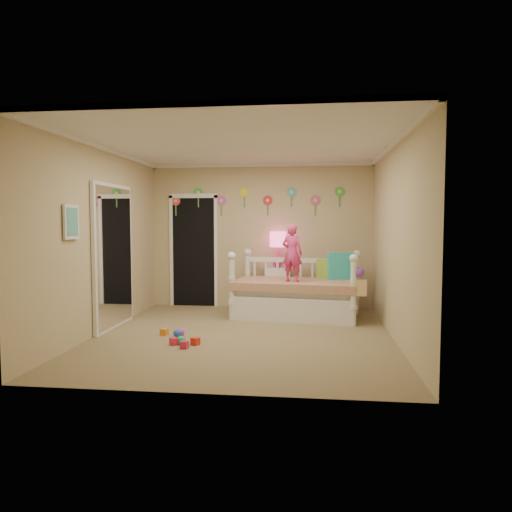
# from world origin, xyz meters

# --- Properties ---
(floor) EXTENTS (4.00, 4.50, 0.01)m
(floor) POSITION_xyz_m (0.00, 0.00, 0.00)
(floor) COLOR #7F684C
(floor) RESTS_ON ground
(ceiling) EXTENTS (4.00, 4.50, 0.01)m
(ceiling) POSITION_xyz_m (0.00, 0.00, 2.60)
(ceiling) COLOR white
(ceiling) RESTS_ON floor
(back_wall) EXTENTS (4.00, 0.01, 2.60)m
(back_wall) POSITION_xyz_m (0.00, 2.25, 1.30)
(back_wall) COLOR tan
(back_wall) RESTS_ON floor
(left_wall) EXTENTS (0.01, 4.50, 2.60)m
(left_wall) POSITION_xyz_m (-2.00, 0.00, 1.30)
(left_wall) COLOR tan
(left_wall) RESTS_ON floor
(right_wall) EXTENTS (0.01, 4.50, 2.60)m
(right_wall) POSITION_xyz_m (2.00, 0.00, 1.30)
(right_wall) COLOR tan
(right_wall) RESTS_ON floor
(crown_molding) EXTENTS (4.00, 4.50, 0.06)m
(crown_molding) POSITION_xyz_m (0.00, 0.00, 2.57)
(crown_molding) COLOR white
(crown_molding) RESTS_ON ceiling
(daybed) EXTENTS (2.12, 1.33, 1.08)m
(daybed) POSITION_xyz_m (0.66, 1.37, 0.54)
(daybed) COLOR white
(daybed) RESTS_ON floor
(pillow_turquoise) EXTENTS (0.47, 0.26, 0.45)m
(pillow_turquoise) POSITION_xyz_m (1.40, 1.59, 0.83)
(pillow_turquoise) COLOR #24B2B5
(pillow_turquoise) RESTS_ON daybed
(pillow_lime) EXTENTS (0.36, 0.30, 0.33)m
(pillow_lime) POSITION_xyz_m (1.17, 1.64, 0.77)
(pillow_lime) COLOR #86C13A
(pillow_lime) RESTS_ON daybed
(child) EXTENTS (0.38, 0.31, 0.91)m
(child) POSITION_xyz_m (0.61, 1.20, 1.06)
(child) COLOR #EB357F
(child) RESTS_ON daybed
(nightstand) EXTENTS (0.46, 0.35, 0.74)m
(nightstand) POSITION_xyz_m (0.32, 2.07, 0.37)
(nightstand) COLOR white
(nightstand) RESTS_ON floor
(table_lamp) EXTENTS (0.29, 0.29, 0.64)m
(table_lamp) POSITION_xyz_m (0.32, 2.07, 1.17)
(table_lamp) COLOR #FA219B
(table_lamp) RESTS_ON nightstand
(closet_doorway) EXTENTS (0.90, 0.04, 2.07)m
(closet_doorway) POSITION_xyz_m (-1.25, 2.23, 1.03)
(closet_doorway) COLOR black
(closet_doorway) RESTS_ON back_wall
(flower_decals) EXTENTS (3.40, 0.02, 0.50)m
(flower_decals) POSITION_xyz_m (-0.09, 2.24, 1.94)
(flower_decals) COLOR #B2668C
(flower_decals) RESTS_ON back_wall
(mirror_closet) EXTENTS (0.07, 1.30, 2.10)m
(mirror_closet) POSITION_xyz_m (-1.96, 0.30, 1.05)
(mirror_closet) COLOR white
(mirror_closet) RESTS_ON left_wall
(wall_picture) EXTENTS (0.05, 0.34, 0.42)m
(wall_picture) POSITION_xyz_m (-1.97, -0.90, 1.55)
(wall_picture) COLOR white
(wall_picture) RESTS_ON left_wall
(hanging_bag) EXTENTS (0.20, 0.16, 0.36)m
(hanging_bag) POSITION_xyz_m (1.62, 0.78, 0.66)
(hanging_bag) COLOR beige
(hanging_bag) RESTS_ON daybed
(toy_scatter) EXTENTS (0.84, 1.32, 0.11)m
(toy_scatter) POSITION_xyz_m (-0.70, -0.11, 0.06)
(toy_scatter) COLOR #996666
(toy_scatter) RESTS_ON floor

